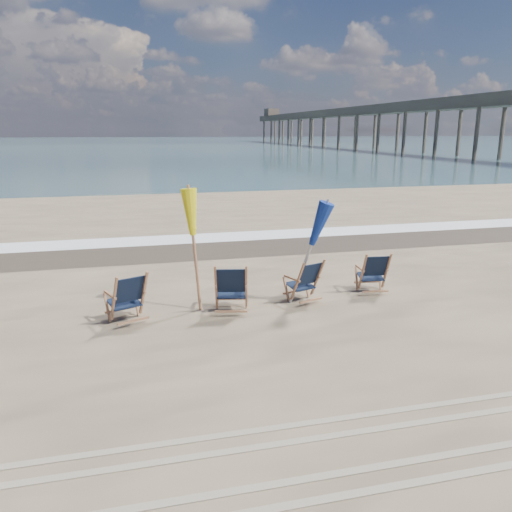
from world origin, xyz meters
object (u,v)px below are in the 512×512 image
Objects in this scene: beach_chair_1 at (246,289)px; beach_chair_3 at (387,272)px; umbrella_blue at (307,225)px; fishing_pier at (371,122)px; beach_chair_0 at (144,295)px; umbrella_yellow at (194,219)px; beach_chair_2 at (318,279)px.

beach_chair_1 is 3.12m from beach_chair_3.
fishing_pier is at bearing 62.82° from umbrella_blue.
umbrella_yellow is (0.97, 0.38, 1.26)m from beach_chair_0.
beach_chair_0 is at bearing -14.79° from beach_chair_2.
beach_chair_3 is at bearing 164.47° from beach_chair_2.
beach_chair_3 is at bearing -116.09° from fishing_pier.
umbrella_blue is at bearing -117.18° from fishing_pier.
beach_chair_1 reaches higher than beach_chair_3.
umbrella_blue reaches higher than beach_chair_3.
beach_chair_1 is at bearing 15.79° from beach_chair_3.
beach_chair_1 is 0.43× the size of umbrella_yellow.
beach_chair_1 is (1.83, -0.11, 0.01)m from beach_chair_0.
umbrella_yellow reaches higher than umbrella_blue.
umbrella_yellow reaches higher than beach_chair_2.
beach_chair_0 is at bearing -119.02° from fishing_pier.
beach_chair_2 is at bearing -2.83° from umbrella_yellow.
umbrella_yellow is at bearing -17.95° from beach_chair_1.
beach_chair_2 is 0.99× the size of beach_chair_3.
beach_chair_2 is 2.72m from umbrella_yellow.
fishing_pier is (38.37, 72.56, 4.16)m from beach_chair_1.
beach_chair_0 is 0.46× the size of umbrella_blue.
umbrella_yellow is 1.09× the size of umbrella_blue.
beach_chair_0 is 0.97× the size of beach_chair_1.
fishing_pier is (39.23, 72.07, 2.91)m from umbrella_yellow.
beach_chair_3 is at bearing -159.00° from beach_chair_1.
beach_chair_2 is at bearing -154.03° from beach_chair_1.
umbrella_yellow is at bearing 174.05° from umbrella_blue.
umbrella_yellow is (-0.86, 0.50, 1.24)m from beach_chair_1.
beach_chair_1 is 1.08× the size of beach_chair_3.
beach_chair_2 is at bearing 19.57° from umbrella_blue.
umbrella_yellow reaches higher than beach_chair_3.
umbrella_blue is 0.01× the size of fishing_pier.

